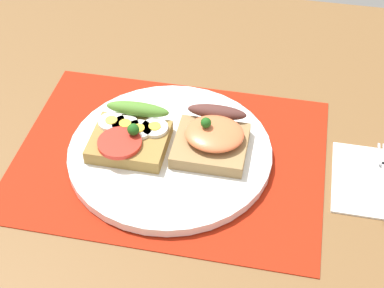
# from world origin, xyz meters

# --- Properties ---
(ground_plane) EXTENTS (1.20, 0.90, 0.03)m
(ground_plane) POSITION_xyz_m (0.00, 0.00, -0.02)
(ground_plane) COLOR brown
(placemat) EXTENTS (0.41, 0.31, 0.00)m
(placemat) POSITION_xyz_m (0.00, 0.00, 0.00)
(placemat) COLOR #A51E0B
(placemat) RESTS_ON ground_plane
(plate) EXTENTS (0.27, 0.27, 0.01)m
(plate) POSITION_xyz_m (0.00, 0.00, 0.01)
(plate) COLOR white
(plate) RESTS_ON placemat
(sandwich_egg_tomato) EXTENTS (0.10, 0.10, 0.04)m
(sandwich_egg_tomato) POSITION_xyz_m (-0.05, 0.00, 0.03)
(sandwich_egg_tomato) COLOR olive
(sandwich_egg_tomato) RESTS_ON plate
(sandwich_salmon) EXTENTS (0.10, 0.10, 0.05)m
(sandwich_salmon) POSITION_xyz_m (0.05, 0.02, 0.03)
(sandwich_salmon) COLOR #98784B
(sandwich_salmon) RESTS_ON plate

